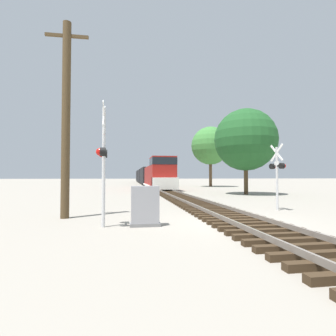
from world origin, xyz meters
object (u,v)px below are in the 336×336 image
Objects in this scene: crossing_signal_far at (277,170)px; tree_mid_background at (210,146)px; freight_train at (146,176)px; utility_pole at (66,117)px; relay_cabinet at (145,206)px; crossing_signal_near at (103,157)px; tree_far_right at (246,140)px.

tree_mid_background reaches higher than crossing_signal_far.
freight_train is 48.72m from utility_pole.
relay_cabinet is at bearing -94.05° from freight_train.
crossing_signal_near is 0.51× the size of tree_far_right.
crossing_signal_near is 0.42× the size of tree_mid_background.
crossing_signal_far is at bearing 5.69° from utility_pole.
crossing_signal_near is 2.30m from relay_cabinet.
crossing_signal_far is 0.33× the size of tree_mid_background.
crossing_signal_far is 2.44× the size of relay_cabinet.
tree_mid_background is at bearing 155.84° from crossing_signal_near.
relay_cabinet is at bearing -34.84° from utility_pole.
utility_pole reaches higher than crossing_signal_far.
utility_pole is (-6.82, -48.18, 2.45)m from freight_train.
crossing_signal_near reaches higher than relay_cabinet.
crossing_signal_far is 10.66m from utility_pole.
crossing_signal_near is 3.06× the size of relay_cabinet.
tree_far_right is at bearing -27.96° from crossing_signal_far.
tree_far_right reaches higher than crossing_signal_near.
utility_pole reaches higher than relay_cabinet.
tree_mid_background is (2.63, 19.28, 1.70)m from tree_far_right.
freight_train is 7.52× the size of utility_pole.
tree_mid_background is (16.79, 31.98, 2.78)m from utility_pole.
tree_far_right is at bearing -97.77° from tree_mid_background.
tree_mid_background is at bearing 82.23° from tree_far_right.
tree_mid_background is (15.03, 34.22, 4.63)m from crossing_signal_near.
freight_train is at bearing 101.70° from tree_far_right.
tree_far_right reaches higher than freight_train.
freight_train is 7.50× the size of tree_far_right.
tree_mid_background is at bearing 68.41° from relay_cabinet.
crossing_signal_near is 19.64m from tree_far_right.
utility_pole is 19.05m from tree_far_right.
crossing_signal_near reaches higher than crossing_signal_far.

